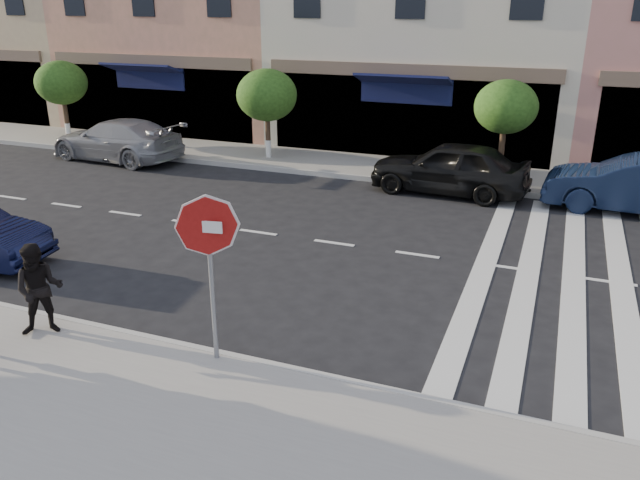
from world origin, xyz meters
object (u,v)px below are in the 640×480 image
(car_far_mid, at_px, (450,168))
(walker, at_px, (39,290))
(car_far_right, at_px, (638,185))
(stop_sign, at_px, (209,243))
(car_far_left, at_px, (117,140))

(car_far_mid, bearing_deg, walker, -18.97)
(car_far_mid, relative_size, car_far_right, 0.97)
(walker, bearing_deg, stop_sign, -28.35)
(stop_sign, relative_size, car_far_right, 0.56)
(stop_sign, distance_m, car_far_mid, 10.96)
(stop_sign, bearing_deg, walker, 176.48)
(stop_sign, height_order, car_far_left, stop_sign)
(car_far_mid, bearing_deg, car_far_left, -85.29)
(walker, height_order, car_far_right, walker)
(walker, distance_m, car_far_right, 14.73)
(walker, bearing_deg, car_far_right, 14.37)
(car_far_right, bearing_deg, car_far_mid, -87.11)
(walker, bearing_deg, car_far_left, 88.63)
(car_far_mid, bearing_deg, car_far_right, 93.85)
(walker, height_order, car_far_left, walker)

